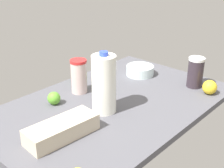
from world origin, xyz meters
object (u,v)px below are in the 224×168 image
object	(u,v)px
mixing_bowl	(140,70)
lemon_near_front	(210,87)
shaker_bottle	(195,72)
egg_carton	(62,129)
tumbler_cup	(79,76)
lime_by_jug	(105,79)
lime_loose	(76,76)
lime_beside_bowl	(54,98)
milk_jug	(104,84)

from	to	relation	value
mixing_bowl	lemon_near_front	size ratio (longest dim) A/B	2.18
shaker_bottle	lemon_near_front	xyz separation A→B (cm)	(3.17, 10.25, -4.53)
egg_carton	tumbler_cup	xyz separation A→B (cm)	(-32.98, -25.77, 5.45)
tumbler_cup	lime_by_jug	distance (cm)	17.43
tumbler_cup	lime_loose	bearing A→B (deg)	-125.39
shaker_bottle	lime_loose	size ratio (longest dim) A/B	2.95
lime_beside_bowl	milk_jug	bearing A→B (deg)	116.40
lemon_near_front	lime_loose	bearing A→B (deg)	-61.16
lime_beside_bowl	egg_carton	bearing A→B (deg)	57.83
tumbler_cup	lime_by_jug	xyz separation A→B (cm)	(-16.11, 3.43, -5.68)
shaker_bottle	lime_beside_bowl	size ratio (longest dim) A/B	2.63
tumbler_cup	milk_jug	bearing A→B (deg)	75.19
lime_loose	lime_beside_bowl	size ratio (longest dim) A/B	0.89
milk_jug	lime_by_jug	size ratio (longest dim) A/B	4.48
mixing_bowl	lime_loose	size ratio (longest dim) A/B	2.89
egg_carton	lemon_near_front	xyz separation A→B (cm)	(-76.05, 25.38, 0.26)
mixing_bowl	lime_beside_bowl	distance (cm)	57.63
milk_jug	lemon_near_front	xyz separation A→B (cm)	(-49.28, 27.65, -9.86)
tumbler_cup	lime_by_jug	size ratio (longest dim) A/B	2.76
mixing_bowl	lime_loose	bearing A→B (deg)	-33.83
lime_beside_bowl	mixing_bowl	bearing A→B (deg)	171.86
milk_jug	lime_by_jug	distance (cm)	31.76
lime_beside_bowl	lime_by_jug	size ratio (longest dim) A/B	0.97
mixing_bowl	lemon_near_front	distance (cm)	42.16
milk_jug	lime_beside_bowl	bearing A→B (deg)	-63.60
lemon_near_front	lime_by_jug	world-z (taller)	lemon_near_front
milk_jug	lime_beside_bowl	world-z (taller)	milk_jug
tumbler_cup	milk_jug	size ratio (longest dim) A/B	0.62
lime_loose	lime_by_jug	size ratio (longest dim) A/B	0.87
tumbler_cup	milk_jug	distance (cm)	24.76
shaker_bottle	lime_by_jug	distance (cm)	48.34
lemon_near_front	lime_by_jug	xyz separation A→B (cm)	(26.95, -47.73, -0.48)
milk_jug	lime_beside_bowl	size ratio (longest dim) A/B	4.60
lemon_near_front	shaker_bottle	bearing A→B (deg)	-107.18
milk_jug	lime_by_jug	bearing A→B (deg)	-138.04
egg_carton	shaker_bottle	size ratio (longest dim) A/B	1.82
shaker_bottle	lime_by_jug	world-z (taller)	shaker_bottle
egg_carton	lime_by_jug	xyz separation A→B (cm)	(-49.10, -22.34, -0.23)
lime_beside_bowl	shaker_bottle	bearing A→B (deg)	147.90
lime_by_jug	lime_loose	bearing A→B (deg)	-63.11
tumbler_cup	lime_loose	size ratio (longest dim) A/B	3.19
shaker_bottle	milk_jug	bearing A→B (deg)	-18.35
egg_carton	tumbler_cup	size ratio (longest dim) A/B	1.69
shaker_bottle	mixing_bowl	distance (cm)	32.88
mixing_bowl	milk_jug	distance (cm)	49.25
shaker_bottle	lime_beside_bowl	world-z (taller)	shaker_bottle
egg_carton	lime_loose	world-z (taller)	egg_carton
lime_beside_bowl	lime_by_jug	bearing A→B (deg)	175.84
lime_loose	tumbler_cup	bearing A→B (deg)	54.61
lime_beside_bowl	lime_by_jug	world-z (taller)	lime_by_jug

